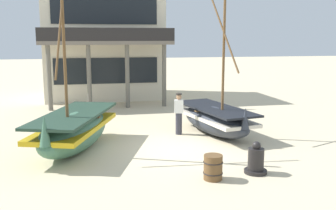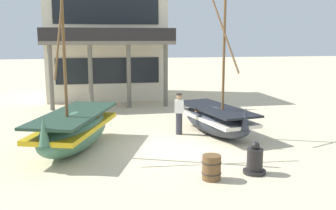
{
  "view_description": "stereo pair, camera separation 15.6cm",
  "coord_description": "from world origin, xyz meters",
  "px_view_note": "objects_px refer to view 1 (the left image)",
  "views": [
    {
      "loc": [
        -2.92,
        -12.78,
        3.9
      ],
      "look_at": [
        0.0,
        1.0,
        1.4
      ],
      "focal_mm": 40.94,
      "sensor_mm": 36.0,
      "label": 1
    },
    {
      "loc": [
        -2.77,
        -12.81,
        3.9
      ],
      "look_at": [
        0.0,
        1.0,
        1.4
      ],
      "focal_mm": 40.94,
      "sensor_mm": 36.0,
      "label": 2
    }
  ],
  "objects_px": {
    "fishing_boat_near_left": "(215,119)",
    "wooden_barrel": "(213,167)",
    "fisherman_by_hull": "(179,114)",
    "capstan_winch": "(256,161)",
    "harbor_building_main": "(104,41)",
    "fishing_boat_centre_large": "(74,129)"
  },
  "relations": [
    {
      "from": "fishing_boat_near_left",
      "to": "fisherman_by_hull",
      "type": "xyz_separation_m",
      "value": [
        -1.47,
        0.23,
        0.21
      ]
    },
    {
      "from": "fishing_boat_centre_large",
      "to": "capstan_winch",
      "type": "bearing_deg",
      "value": -33.87
    },
    {
      "from": "fishing_boat_near_left",
      "to": "wooden_barrel",
      "type": "distance_m",
      "value": 5.18
    },
    {
      "from": "fishing_boat_centre_large",
      "to": "wooden_barrel",
      "type": "xyz_separation_m",
      "value": [
        3.82,
        -3.72,
        -0.38
      ]
    },
    {
      "from": "fishing_boat_near_left",
      "to": "fisherman_by_hull",
      "type": "distance_m",
      "value": 1.5
    },
    {
      "from": "fishing_boat_near_left",
      "to": "fisherman_by_hull",
      "type": "height_order",
      "value": "fishing_boat_near_left"
    },
    {
      "from": "fishing_boat_near_left",
      "to": "wooden_barrel",
      "type": "relative_size",
      "value": 8.44
    },
    {
      "from": "fishing_boat_centre_large",
      "to": "wooden_barrel",
      "type": "bearing_deg",
      "value": -44.22
    },
    {
      "from": "fisherman_by_hull",
      "to": "capstan_winch",
      "type": "height_order",
      "value": "fisherman_by_hull"
    },
    {
      "from": "harbor_building_main",
      "to": "fishing_boat_centre_large",
      "type": "bearing_deg",
      "value": -97.64
    },
    {
      "from": "fisherman_by_hull",
      "to": "wooden_barrel",
      "type": "distance_m",
      "value": 5.13
    },
    {
      "from": "capstan_winch",
      "to": "wooden_barrel",
      "type": "bearing_deg",
      "value": -170.6
    },
    {
      "from": "capstan_winch",
      "to": "wooden_barrel",
      "type": "xyz_separation_m",
      "value": [
        -1.38,
        -0.23,
        -0.02
      ]
    },
    {
      "from": "fishing_boat_near_left",
      "to": "fishing_boat_centre_large",
      "type": "height_order",
      "value": "fishing_boat_centre_large"
    },
    {
      "from": "fishing_boat_centre_large",
      "to": "fisherman_by_hull",
      "type": "xyz_separation_m",
      "value": [
        4.07,
        1.39,
        0.1
      ]
    },
    {
      "from": "fishing_boat_near_left",
      "to": "harbor_building_main",
      "type": "height_order",
      "value": "harbor_building_main"
    },
    {
      "from": "fishing_boat_near_left",
      "to": "fishing_boat_centre_large",
      "type": "bearing_deg",
      "value": -168.19
    },
    {
      "from": "fishing_boat_near_left",
      "to": "capstan_winch",
      "type": "distance_m",
      "value": 4.67
    },
    {
      "from": "wooden_barrel",
      "to": "fishing_boat_centre_large",
      "type": "bearing_deg",
      "value": 135.78
    },
    {
      "from": "fisherman_by_hull",
      "to": "capstan_winch",
      "type": "bearing_deg",
      "value": -77.0
    },
    {
      "from": "wooden_barrel",
      "to": "harbor_building_main",
      "type": "relative_size",
      "value": 0.09
    },
    {
      "from": "fisherman_by_hull",
      "to": "wooden_barrel",
      "type": "height_order",
      "value": "fisherman_by_hull"
    }
  ]
}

